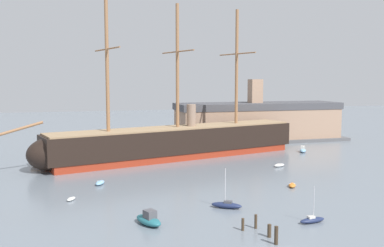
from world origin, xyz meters
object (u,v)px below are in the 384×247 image
at_px(sailboat_near_centre, 227,205).
at_px(motorboat_far_right, 303,150).
at_px(motorboat_far_left, 40,162).
at_px(mooring_piling_midwater, 276,235).
at_px(dinghy_mid_left, 71,199).
at_px(dinghy_alongside_stern, 279,165).
at_px(motorboat_foreground_left, 149,219).
at_px(dinghy_alongside_bow, 100,183).
at_px(dinghy_mid_right, 292,185).
at_px(mooring_piling_nearest, 269,231).
at_px(mooring_piling_right_pair, 256,222).
at_px(tall_ship, 178,142).
at_px(sailboat_foreground_right, 312,220).
at_px(dockside_warehouse_right, 258,122).
at_px(motorboat_distant_centre, 169,149).
at_px(mooring_piling_left_pair, 243,224).

distance_m(sailboat_near_centre, motorboat_far_right, 49.02).
relative_size(motorboat_far_left, mooring_piling_midwater, 2.54).
bearing_deg(dinghy_mid_left, dinghy_alongside_stern, 18.98).
height_order(motorboat_foreground_left, dinghy_alongside_bow, motorboat_foreground_left).
relative_size(motorboat_foreground_left, motorboat_far_left, 0.96).
bearing_deg(dinghy_mid_right, motorboat_far_left, 143.51).
bearing_deg(motorboat_far_left, dinghy_alongside_stern, -17.61).
distance_m(mooring_piling_nearest, mooring_piling_right_pair, 2.95).
relative_size(motorboat_foreground_left, motorboat_far_right, 1.27).
relative_size(tall_ship, sailboat_foreground_right, 15.07).
relative_size(sailboat_near_centre, dinghy_alongside_stern, 1.89).
bearing_deg(tall_ship, dockside_warehouse_right, 35.39).
relative_size(sailboat_near_centre, mooring_piling_nearest, 3.74).
relative_size(motorboat_foreground_left, dinghy_mid_right, 1.72).
bearing_deg(motorboat_distant_centre, motorboat_foreground_left, -105.21).
distance_m(sailboat_foreground_right, mooring_piling_right_pair, 7.25).
relative_size(motorboat_distant_centre, dockside_warehouse_right, 0.06).
bearing_deg(mooring_piling_right_pair, dinghy_mid_left, 138.91).
distance_m(motorboat_far_right, mooring_piling_nearest, 57.46).
distance_m(tall_ship, mooring_piling_nearest, 48.81).
height_order(dinghy_alongside_stern, motorboat_far_right, motorboat_far_right).
distance_m(mooring_piling_left_pair, mooring_piling_right_pair, 1.70).
relative_size(motorboat_far_right, mooring_piling_nearest, 2.58).
relative_size(dinghy_mid_left, mooring_piling_nearest, 1.41).
bearing_deg(mooring_piling_left_pair, motorboat_far_right, 53.35).
bearing_deg(mooring_piling_left_pair, mooring_piling_nearest, -54.06).
xyz_separation_m(mooring_piling_left_pair, mooring_piling_midwater, (1.72, -4.78, 0.26)).
bearing_deg(dinghy_mid_left, dockside_warehouse_right, 43.67).
relative_size(motorboat_far_right, mooring_piling_left_pair, 2.61).
distance_m(dinghy_mid_left, mooring_piling_left_pair, 25.80).
height_order(motorboat_foreground_left, motorboat_far_left, motorboat_far_left).
bearing_deg(motorboat_distant_centre, mooring_piling_nearest, -91.82).
height_order(sailboat_foreground_right, mooring_piling_left_pair, sailboat_foreground_right).
bearing_deg(dinghy_alongside_bow, mooring_piling_nearest, -60.97).
xyz_separation_m(sailboat_foreground_right, motorboat_far_right, (24.74, 45.03, 0.13)).
bearing_deg(tall_ship, sailboat_foreground_right, -83.61).
distance_m(dinghy_mid_left, dinghy_mid_right, 33.71).
height_order(motorboat_foreground_left, mooring_piling_nearest, motorboat_foreground_left).
height_order(motorboat_distant_centre, mooring_piling_midwater, mooring_piling_midwater).
bearing_deg(mooring_piling_midwater, motorboat_foreground_left, 140.43).
height_order(motorboat_distant_centre, mooring_piling_nearest, mooring_piling_nearest).
xyz_separation_m(mooring_piling_left_pair, dockside_warehouse_right, (31.42, 65.62, 4.56)).
distance_m(motorboat_foreground_left, sailboat_foreground_right, 19.33).
xyz_separation_m(sailboat_near_centre, mooring_piling_midwater, (0.52, -13.28, 0.52)).
relative_size(sailboat_foreground_right, dinghy_mid_left, 2.20).
xyz_separation_m(mooring_piling_midwater, dockside_warehouse_right, (29.70, 70.40, 4.31)).
xyz_separation_m(sailboat_near_centre, mooring_piling_left_pair, (-1.20, -8.50, 0.26)).
distance_m(motorboat_foreground_left, mooring_piling_nearest, 13.99).
distance_m(dinghy_mid_right, dockside_warehouse_right, 52.14).
xyz_separation_m(motorboat_far_left, mooring_piling_nearest, (26.40, -48.30, 0.02)).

